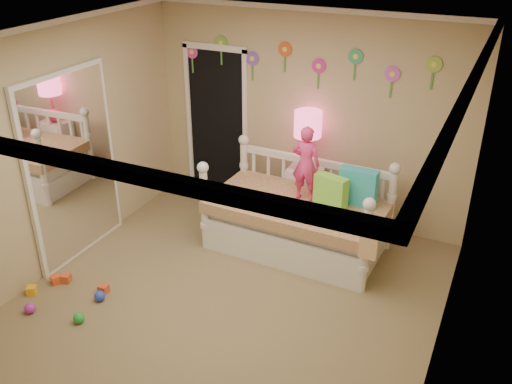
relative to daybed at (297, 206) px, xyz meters
The scene contains 17 objects.
floor 1.52m from the daybed, 99.80° to the right, with size 4.00×4.50×0.01m, color #7F684C.
ceiling 2.50m from the daybed, 99.80° to the right, with size 4.00×4.50×0.01m, color white.
back_wall 1.17m from the daybed, 105.75° to the left, with size 4.00×0.01×2.60m, color tan.
left_wall 2.75m from the daybed, 148.09° to the right, with size 0.01×4.50×2.60m, color tan.
right_wall 2.37m from the daybed, 38.42° to the right, with size 0.01×4.50×2.60m, color tan.
crown_molding 2.47m from the daybed, 99.80° to the right, with size 4.00×4.50×0.06m, color white, non-canonical shape.
daybed is the anchor object (origin of this frame).
pillow_turquoise 0.71m from the daybed, 20.52° to the left, with size 0.42×0.15×0.42m, color #28B7C9.
pillow_lime 0.44m from the daybed, ahead, with size 0.38×0.14×0.36m, color #86E947.
child 0.51m from the daybed, 63.19° to the left, with size 0.32×0.21×0.87m, color #F13684.
nightstand 0.72m from the daybed, 103.29° to the left, with size 0.43×0.32×0.71m, color white.
table_lamp 0.95m from the daybed, 103.29° to the left, with size 0.33×0.33×0.73m.
closet_doorway 1.78m from the daybed, 150.61° to the left, with size 0.90×0.04×2.07m, color black.
flower_decals 1.67m from the daybed, 111.44° to the left, with size 3.40×0.02×0.50m, color #B2668C, non-canonical shape.
mirror_closet 2.51m from the daybed, 153.54° to the right, with size 0.07×1.30×2.10m, color white.
hanging_bag 1.11m from the daybed, 30.13° to the right, with size 0.20×0.16×0.36m, color beige, non-canonical shape.
toy_scatter 2.89m from the daybed, 127.92° to the right, with size 0.80×1.30×0.11m, color #996666, non-canonical shape.
Camera 1 is at (2.22, -3.87, 3.52)m, focal length 39.34 mm.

